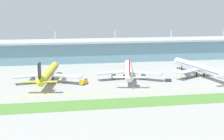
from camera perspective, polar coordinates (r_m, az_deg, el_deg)
name	(u,v)px	position (r m, az deg, el deg)	size (l,w,h in m)	color
ground_plane	(144,88)	(200.77, 5.92, -3.37)	(600.00, 600.00, 0.00)	#9E9E99
terminal_building	(114,50)	(303.11, 0.39, 3.73)	(288.00, 34.00, 29.37)	#6693A8
airliner_near_middle	(48,73)	(218.36, -11.62, -0.59)	(48.27, 65.94, 18.90)	yellow
airliner_center	(129,70)	(224.48, 3.06, -0.05)	(47.78, 62.93, 18.90)	white
airliner_far_middle	(199,68)	(242.48, 15.79, 0.40)	(48.18, 71.91, 18.90)	white
taxiway_stripe_west	(30,96)	(188.60, -14.87, -4.67)	(28.00, 0.70, 0.04)	yellow
taxiway_stripe_mid_west	(88,93)	(188.50, -4.50, -4.32)	(28.00, 0.70, 0.04)	yellow
taxiway_stripe_centre	(142,91)	(194.43, 5.55, -3.84)	(28.00, 0.70, 0.04)	yellow
taxiway_stripe_mid_east	(193,88)	(205.88, 14.73, -3.31)	(28.00, 0.70, 0.04)	yellow
grass_verge	(158,101)	(174.92, 8.42, -5.66)	(300.00, 18.00, 0.10)	#518438
pushback_tug	(168,80)	(221.07, 10.27, -1.82)	(4.75, 3.16, 1.85)	#333842
fuel_truck	(84,81)	(210.22, -5.19, -2.04)	(6.25, 7.39, 4.95)	gold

